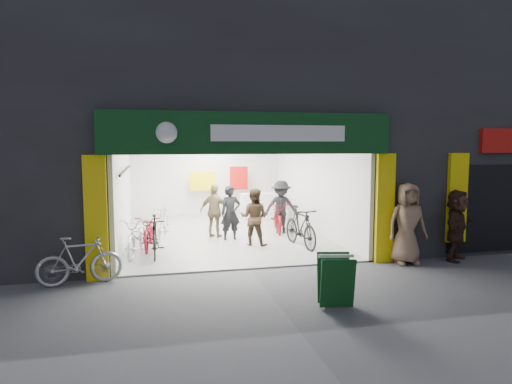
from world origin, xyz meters
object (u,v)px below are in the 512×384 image
object	(u,v)px
pedestrian_near	(407,224)
sandwich_board	(336,279)
bike_right_front	(300,227)
parked_bike	(80,261)
bike_left_front	(137,236)

from	to	relation	value
pedestrian_near	sandwich_board	xyz separation A→B (m)	(-2.78, -2.34, -0.46)
pedestrian_near	sandwich_board	size ratio (longest dim) A/B	2.14
bike_right_front	sandwich_board	xyz separation A→B (m)	(-0.86, -4.48, -0.07)
parked_bike	pedestrian_near	bearing A→B (deg)	-100.12
parked_bike	pedestrian_near	xyz separation A→B (m)	(7.27, 0.00, 0.46)
parked_bike	pedestrian_near	world-z (taller)	pedestrian_near
parked_bike	bike_right_front	bearing A→B (deg)	-78.36
bike_right_front	parked_bike	world-z (taller)	bike_right_front
parked_bike	sandwich_board	world-z (taller)	parked_bike
parked_bike	sandwich_board	size ratio (longest dim) A/B	1.84
bike_right_front	parked_bike	bearing A→B (deg)	-164.89
pedestrian_near	sandwich_board	distance (m)	3.66
pedestrian_near	bike_left_front	bearing A→B (deg)	164.24
sandwich_board	pedestrian_near	bearing A→B (deg)	51.97
bike_left_front	sandwich_board	xyz separation A→B (m)	(3.44, -4.56, -0.00)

